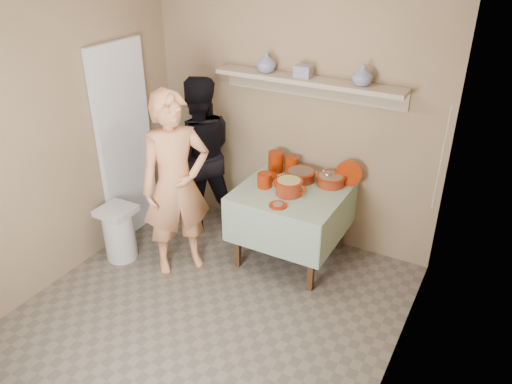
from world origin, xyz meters
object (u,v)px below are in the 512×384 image
Objects in this scene: person_helper at (199,154)px; person_cook at (176,185)px; serving_table at (292,200)px; trash_bin at (119,233)px; cazuela_rice at (289,186)px.

person_cook is at bearing 67.68° from person_helper.
trash_bin is at bearing -151.01° from serving_table.
person_cook reaches higher than serving_table.
trash_bin is (-1.47, -0.81, -0.36)m from serving_table.
serving_table is at bearing 94.57° from cazuela_rice.
person_cook is 0.86m from trash_bin.
person_cook is 5.28× the size of cazuela_rice.
person_cook is 1.09m from serving_table.
person_helper is 1.18m from cazuela_rice.
person_cook is 0.81m from person_helper.
trash_bin is at bearing 28.55° from person_helper.
person_cook reaches higher than cazuela_rice.
serving_table is at bearing 130.85° from person_helper.
serving_table is at bearing -14.82° from person_cook.
serving_table is (0.86, 0.63, -0.23)m from person_cook.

